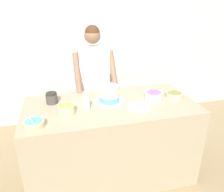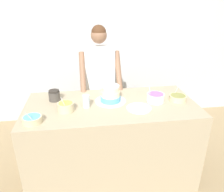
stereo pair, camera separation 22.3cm
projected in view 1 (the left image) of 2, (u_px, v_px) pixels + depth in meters
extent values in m
cube|color=silver|center=(88.00, 44.00, 3.50)|extent=(10.00, 0.05, 2.60)
cube|color=tan|center=(111.00, 140.00, 2.49)|extent=(1.81, 0.86, 0.92)
cylinder|color=#2D2D38|center=(89.00, 118.00, 3.10)|extent=(0.11, 0.11, 0.80)
cylinder|color=#2D2D38|center=(101.00, 116.00, 3.14)|extent=(0.11, 0.11, 0.80)
cube|color=white|center=(94.00, 70.00, 2.84)|extent=(0.38, 0.21, 0.60)
cylinder|color=#8E664C|center=(78.00, 75.00, 2.65)|extent=(0.07, 0.38, 0.51)
cylinder|color=#8E664C|center=(113.00, 73.00, 2.75)|extent=(0.07, 0.38, 0.51)
sphere|color=#8E664C|center=(92.00, 36.00, 2.67)|extent=(0.20, 0.20, 0.20)
sphere|color=#51331E|center=(92.00, 33.00, 2.65)|extent=(0.18, 0.18, 0.18)
cylinder|color=silver|center=(110.00, 101.00, 2.37)|extent=(0.33, 0.33, 0.01)
cylinder|color=#60B7E0|center=(110.00, 98.00, 2.36)|extent=(0.22, 0.22, 0.06)
cylinder|color=#F4EABC|center=(110.00, 94.00, 2.33)|extent=(0.20, 0.20, 0.06)
cylinder|color=#F4EABC|center=(110.00, 89.00, 2.31)|extent=(0.19, 0.19, 0.06)
cylinder|color=white|center=(110.00, 86.00, 2.30)|extent=(0.19, 0.19, 0.01)
cylinder|color=beige|center=(174.00, 95.00, 2.46)|extent=(0.19, 0.19, 0.06)
cylinder|color=olive|center=(174.00, 93.00, 2.45)|extent=(0.16, 0.16, 0.01)
cylinder|color=silver|center=(172.00, 89.00, 2.50)|extent=(0.06, 0.01, 0.14)
cylinder|color=beige|center=(66.00, 109.00, 2.10)|extent=(0.16, 0.16, 0.09)
cylinder|color=#F2DB4C|center=(66.00, 106.00, 2.09)|extent=(0.14, 0.14, 0.01)
cylinder|color=silver|center=(66.00, 107.00, 2.03)|extent=(0.06, 0.01, 0.17)
cylinder|color=white|center=(153.00, 96.00, 2.40)|extent=(0.19, 0.19, 0.09)
cylinder|color=#9E66B7|center=(154.00, 93.00, 2.39)|extent=(0.16, 0.16, 0.01)
cylinder|color=silver|center=(148.00, 92.00, 2.37)|extent=(0.01, 0.09, 0.17)
cylinder|color=beige|center=(34.00, 124.00, 1.88)|extent=(0.17, 0.17, 0.06)
cylinder|color=#60B7E0|center=(34.00, 121.00, 1.87)|extent=(0.15, 0.15, 0.01)
cylinder|color=silver|center=(34.00, 123.00, 1.81)|extent=(0.08, 0.02, 0.13)
cylinder|color=silver|center=(86.00, 103.00, 2.19)|extent=(0.07, 0.07, 0.13)
cylinder|color=white|center=(139.00, 107.00, 2.24)|extent=(0.26, 0.26, 0.01)
cylinder|color=#4C4742|center=(52.00, 99.00, 2.31)|extent=(0.12, 0.12, 0.10)
cylinder|color=#322D28|center=(51.00, 94.00, 2.29)|extent=(0.11, 0.11, 0.02)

